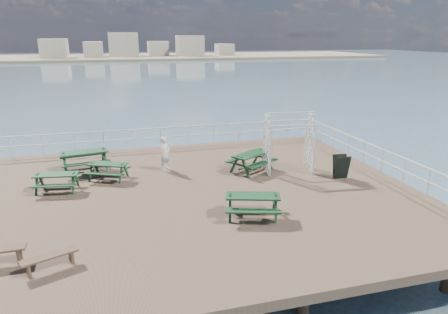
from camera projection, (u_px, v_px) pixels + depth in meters
ground at (182, 197)px, 15.39m from camera, size 18.00×14.00×0.30m
sea_backdrop at (154, 54)px, 142.33m from camera, size 300.00×300.00×9.20m
railing at (170, 153)px, 17.44m from camera, size 17.77×13.76×1.10m
picnic_table_a at (56, 178)px, 15.45m from camera, size 1.81×1.54×0.79m
picnic_table_b at (84, 157)px, 17.81m from camera, size 2.26×1.94×0.99m
picnic_table_c at (252, 158)px, 17.72m from camera, size 2.42×2.31×0.93m
picnic_table_d at (108, 168)px, 16.73m from camera, size 1.98×1.83×0.77m
picnic_table_e at (253, 201)px, 13.22m from camera, size 2.13×1.90×0.87m
flat_bench_far at (50, 259)px, 10.28m from camera, size 1.43×0.84×0.41m
trellis_arbor at (289, 145)px, 17.54m from camera, size 2.26×1.39×2.66m
sandwich_board at (341, 167)px, 16.80m from camera, size 0.66×0.51×1.03m
person at (165, 154)px, 17.80m from camera, size 0.65×0.64×1.52m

